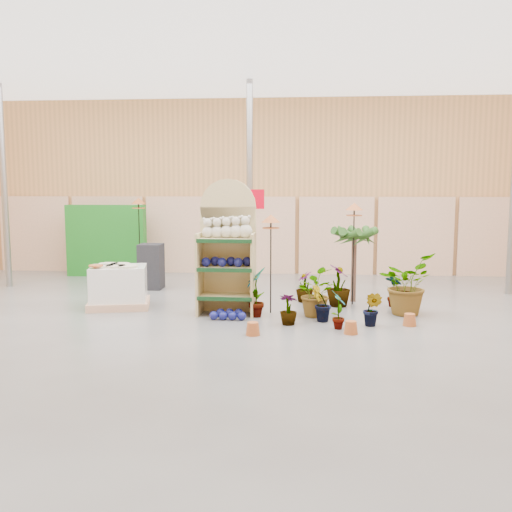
{
  "coord_description": "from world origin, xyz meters",
  "views": [
    {
      "loc": [
        1.15,
        -8.77,
        2.26
      ],
      "look_at": [
        0.3,
        1.5,
        1.0
      ],
      "focal_mm": 40.0,
      "sensor_mm": 36.0,
      "label": 1
    }
  ],
  "objects_px": {
    "bird_table_front": "(271,222)",
    "potted_plant_2": "(313,293)",
    "display_shelf": "(228,252)",
    "pallet_stack": "(119,287)"
  },
  "relations": [
    {
      "from": "potted_plant_2",
      "to": "bird_table_front",
      "type": "bearing_deg",
      "value": 165.78
    },
    {
      "from": "potted_plant_2",
      "to": "display_shelf",
      "type": "bearing_deg",
      "value": 173.45
    },
    {
      "from": "bird_table_front",
      "to": "display_shelf",
      "type": "bearing_deg",
      "value": -178.8
    },
    {
      "from": "display_shelf",
      "to": "bird_table_front",
      "type": "distance_m",
      "value": 0.95
    },
    {
      "from": "bird_table_front",
      "to": "potted_plant_2",
      "type": "height_order",
      "value": "bird_table_front"
    },
    {
      "from": "display_shelf",
      "to": "potted_plant_2",
      "type": "bearing_deg",
      "value": -5.19
    },
    {
      "from": "display_shelf",
      "to": "pallet_stack",
      "type": "height_order",
      "value": "display_shelf"
    },
    {
      "from": "bird_table_front",
      "to": "potted_plant_2",
      "type": "relative_size",
      "value": 2.14
    },
    {
      "from": "display_shelf",
      "to": "pallet_stack",
      "type": "bearing_deg",
      "value": 174.55
    },
    {
      "from": "display_shelf",
      "to": "bird_table_front",
      "type": "xyz_separation_m",
      "value": [
        0.77,
        0.02,
        0.55
      ]
    }
  ]
}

